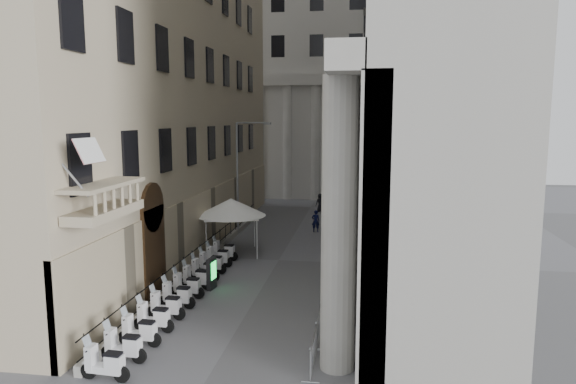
# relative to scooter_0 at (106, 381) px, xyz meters

# --- Properties ---
(far_building) EXTENTS (22.00, 10.00, 30.00)m
(far_building) POSITION_rel_scooter_0_xyz_m (3.28, 44.02, 15.00)
(far_building) COLOR beige
(far_building) RESTS_ON ground
(iron_fence) EXTENTS (0.30, 28.00, 1.40)m
(iron_fence) POSITION_rel_scooter_0_xyz_m (-1.02, 14.02, 0.00)
(iron_fence) COLOR black
(iron_fence) RESTS_ON ground
(blue_awning) EXTENTS (1.60, 3.00, 3.00)m
(blue_awning) POSITION_rel_scooter_0_xyz_m (7.43, 22.02, 0.00)
(blue_awning) COLOR navy
(blue_awning) RESTS_ON ground
(flag) EXTENTS (1.00, 1.40, 8.20)m
(flag) POSITION_rel_scooter_0_xyz_m (-0.72, 1.02, 0.00)
(flag) COLOR #9E0C11
(flag) RESTS_ON ground
(scooter_0) EXTENTS (1.44, 0.66, 1.50)m
(scooter_0) POSITION_rel_scooter_0_xyz_m (0.00, 0.00, 0.00)
(scooter_0) COLOR white
(scooter_0) RESTS_ON ground
(scooter_1) EXTENTS (1.44, 0.66, 1.50)m
(scooter_1) POSITION_rel_scooter_0_xyz_m (0.00, 1.33, 0.00)
(scooter_1) COLOR white
(scooter_1) RESTS_ON ground
(scooter_2) EXTENTS (1.44, 0.66, 1.50)m
(scooter_2) POSITION_rel_scooter_0_xyz_m (0.00, 2.67, 0.00)
(scooter_2) COLOR white
(scooter_2) RESTS_ON ground
(scooter_3) EXTENTS (1.44, 0.66, 1.50)m
(scooter_3) POSITION_rel_scooter_0_xyz_m (0.00, 4.00, 0.00)
(scooter_3) COLOR white
(scooter_3) RESTS_ON ground
(scooter_4) EXTENTS (1.44, 0.66, 1.50)m
(scooter_4) POSITION_rel_scooter_0_xyz_m (0.00, 5.33, 0.00)
(scooter_4) COLOR white
(scooter_4) RESTS_ON ground
(scooter_5) EXTENTS (1.44, 0.66, 1.50)m
(scooter_5) POSITION_rel_scooter_0_xyz_m (0.00, 6.67, 0.00)
(scooter_5) COLOR white
(scooter_5) RESTS_ON ground
(scooter_6) EXTENTS (1.44, 0.66, 1.50)m
(scooter_6) POSITION_rel_scooter_0_xyz_m (0.00, 8.00, 0.00)
(scooter_6) COLOR white
(scooter_6) RESTS_ON ground
(scooter_7) EXTENTS (1.44, 0.66, 1.50)m
(scooter_7) POSITION_rel_scooter_0_xyz_m (0.00, 9.33, 0.00)
(scooter_7) COLOR white
(scooter_7) RESTS_ON ground
(scooter_8) EXTENTS (1.44, 0.66, 1.50)m
(scooter_8) POSITION_rel_scooter_0_xyz_m (0.00, 10.67, 0.00)
(scooter_8) COLOR white
(scooter_8) RESTS_ON ground
(scooter_9) EXTENTS (1.44, 0.66, 1.50)m
(scooter_9) POSITION_rel_scooter_0_xyz_m (0.00, 12.00, 0.00)
(scooter_9) COLOR white
(scooter_9) RESTS_ON ground
(scooter_10) EXTENTS (1.44, 0.66, 1.50)m
(scooter_10) POSITION_rel_scooter_0_xyz_m (0.00, 13.33, 0.00)
(scooter_10) COLOR white
(scooter_10) RESTS_ON ground
(scooter_11) EXTENTS (1.44, 0.66, 1.50)m
(scooter_11) POSITION_rel_scooter_0_xyz_m (0.00, 14.67, 0.00)
(scooter_11) COLOR white
(scooter_11) RESTS_ON ground
(barrier_0) EXTENTS (0.60, 2.40, 1.10)m
(barrier_0) POSITION_rel_scooter_0_xyz_m (6.71, 2.02, 0.00)
(barrier_0) COLOR #A6A8AD
(barrier_0) RESTS_ON ground
(barrier_1) EXTENTS (0.60, 2.40, 1.10)m
(barrier_1) POSITION_rel_scooter_0_xyz_m (6.71, 4.52, 0.00)
(barrier_1) COLOR #A6A8AD
(barrier_1) RESTS_ON ground
(barrier_2) EXTENTS (0.60, 2.40, 1.10)m
(barrier_2) POSITION_rel_scooter_0_xyz_m (6.71, 7.02, 0.00)
(barrier_2) COLOR #A6A8AD
(barrier_2) RESTS_ON ground
(barrier_3) EXTENTS (0.60, 2.40, 1.10)m
(barrier_3) POSITION_rel_scooter_0_xyz_m (6.71, 9.52, 0.00)
(barrier_3) COLOR #A6A8AD
(barrier_3) RESTS_ON ground
(barrier_4) EXTENTS (0.60, 2.40, 1.10)m
(barrier_4) POSITION_rel_scooter_0_xyz_m (6.71, 12.02, 0.00)
(barrier_4) COLOR #A6A8AD
(barrier_4) RESTS_ON ground
(barrier_5) EXTENTS (0.60, 2.40, 1.10)m
(barrier_5) POSITION_rel_scooter_0_xyz_m (6.71, 14.52, 0.00)
(barrier_5) COLOR #A6A8AD
(barrier_5) RESTS_ON ground
(security_tent) EXTENTS (4.41, 4.41, 3.58)m
(security_tent) POSITION_rel_scooter_0_xyz_m (0.48, 16.02, 2.99)
(security_tent) COLOR white
(security_tent) RESTS_ON ground
(street_lamp) EXTENTS (2.71, 0.62, 8.36)m
(street_lamp) POSITION_rel_scooter_0_xyz_m (-0.60, 21.81, 4.99)
(street_lamp) COLOR #92949A
(street_lamp) RESTS_ON ground
(info_kiosk) EXTENTS (0.34, 0.79, 1.61)m
(info_kiosk) POSITION_rel_scooter_0_xyz_m (0.78, 9.44, 0.82)
(info_kiosk) COLOR black
(info_kiosk) RESTS_ON ground
(pedestrian_a) EXTENTS (0.65, 0.47, 1.68)m
(pedestrian_a) POSITION_rel_scooter_0_xyz_m (4.78, 23.45, 0.84)
(pedestrian_a) COLOR black
(pedestrian_a) RESTS_ON ground
(pedestrian_b) EXTENTS (1.00, 0.80, 1.96)m
(pedestrian_b) POSITION_rel_scooter_0_xyz_m (5.88, 21.35, 0.98)
(pedestrian_b) COLOR black
(pedestrian_b) RESTS_ON ground
(pedestrian_c) EXTENTS (0.99, 0.86, 1.71)m
(pedestrian_c) POSITION_rel_scooter_0_xyz_m (4.40, 32.02, 0.85)
(pedestrian_c) COLOR black
(pedestrian_c) RESTS_ON ground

